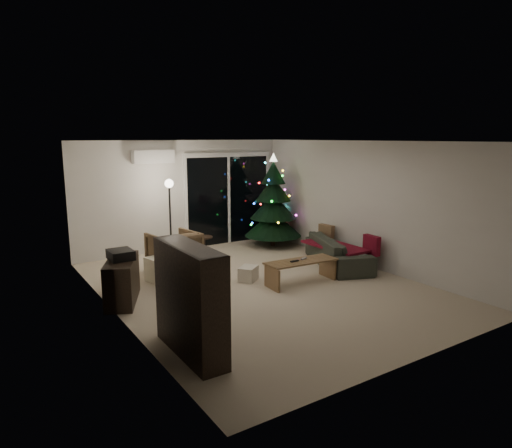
{
  "coord_description": "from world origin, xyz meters",
  "views": [
    {
      "loc": [
        -4.22,
        -6.37,
        2.58
      ],
      "look_at": [
        0.1,
        0.3,
        1.05
      ],
      "focal_mm": 32.0,
      "sensor_mm": 36.0,
      "label": 1
    }
  ],
  "objects_px": {
    "media_cabinet": "(122,280)",
    "armchair": "(174,251)",
    "bookshelf": "(177,303)",
    "coffee_table": "(301,272)",
    "sofa": "(338,252)",
    "christmas_tree": "(273,200)"
  },
  "relations": [
    {
      "from": "media_cabinet",
      "to": "armchair",
      "type": "relative_size",
      "value": 1.3
    },
    {
      "from": "bookshelf",
      "to": "armchair",
      "type": "height_order",
      "value": "bookshelf"
    },
    {
      "from": "armchair",
      "to": "coffee_table",
      "type": "distance_m",
      "value": 2.52
    },
    {
      "from": "coffee_table",
      "to": "bookshelf",
      "type": "bearing_deg",
      "value": -151.03
    },
    {
      "from": "media_cabinet",
      "to": "coffee_table",
      "type": "height_order",
      "value": "media_cabinet"
    },
    {
      "from": "bookshelf",
      "to": "sofa",
      "type": "distance_m",
      "value": 4.71
    },
    {
      "from": "bookshelf",
      "to": "coffee_table",
      "type": "xyz_separation_m",
      "value": [
        2.95,
        1.39,
        -0.46
      ]
    },
    {
      "from": "christmas_tree",
      "to": "coffee_table",
      "type": "bearing_deg",
      "value": -115.08
    },
    {
      "from": "coffee_table",
      "to": "armchair",
      "type": "bearing_deg",
      "value": 133.15
    },
    {
      "from": "media_cabinet",
      "to": "christmas_tree",
      "type": "bearing_deg",
      "value": 48.09
    },
    {
      "from": "bookshelf",
      "to": "media_cabinet",
      "type": "bearing_deg",
      "value": 76.97
    },
    {
      "from": "armchair",
      "to": "coffee_table",
      "type": "bearing_deg",
      "value": 120.95
    },
    {
      "from": "bookshelf",
      "to": "media_cabinet",
      "type": "relative_size",
      "value": 1.2
    },
    {
      "from": "sofa",
      "to": "christmas_tree",
      "type": "distance_m",
      "value": 2.28
    },
    {
      "from": "armchair",
      "to": "christmas_tree",
      "type": "xyz_separation_m",
      "value": [
        2.82,
        0.68,
        0.71
      ]
    },
    {
      "from": "armchair",
      "to": "sofa",
      "type": "bearing_deg",
      "value": 145.35
    },
    {
      "from": "bookshelf",
      "to": "sofa",
      "type": "height_order",
      "value": "bookshelf"
    },
    {
      "from": "sofa",
      "to": "coffee_table",
      "type": "height_order",
      "value": "sofa"
    },
    {
      "from": "armchair",
      "to": "christmas_tree",
      "type": "relative_size",
      "value": 0.39
    },
    {
      "from": "bookshelf",
      "to": "armchair",
      "type": "distance_m",
      "value": 3.61
    },
    {
      "from": "bookshelf",
      "to": "media_cabinet",
      "type": "height_order",
      "value": "bookshelf"
    },
    {
      "from": "bookshelf",
      "to": "sofa",
      "type": "relative_size",
      "value": 0.68
    }
  ]
}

